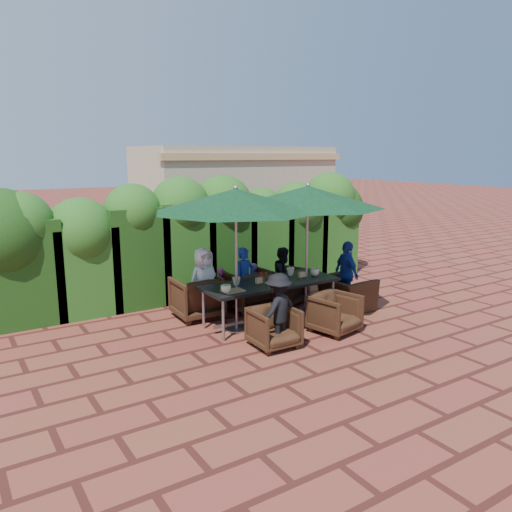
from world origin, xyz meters
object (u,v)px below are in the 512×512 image
chair_far_left (197,295)px  chair_far_right (284,284)px  chair_far_mid (248,288)px  dining_table (271,286)px  chair_end_right (346,288)px  umbrella_right (308,197)px  umbrella_left (236,201)px  chair_near_left (274,326)px  chair_near_right (335,311)px

chair_far_left → chair_far_right: size_ratio=1.07×
chair_far_left → chair_far_mid: bearing=177.6°
dining_table → chair_end_right: (1.71, -0.12, -0.26)m
umbrella_right → chair_far_right: size_ratio=3.45×
umbrella_left → chair_end_right: umbrella_left is taller
umbrella_left → chair_far_left: size_ratio=3.26×
chair_far_mid → chair_end_right: 1.91m
umbrella_left → umbrella_right: (1.44, -0.07, -0.00)m
chair_far_right → chair_end_right: bearing=105.9°
chair_far_mid → chair_near_left: 2.00m
chair_near_left → umbrella_left: bearing=96.8°
umbrella_left → chair_near_right: umbrella_left is taller
umbrella_right → chair_end_right: (0.95, -0.06, -1.80)m
umbrella_right → chair_near_right: size_ratio=3.74×
dining_table → chair_end_right: 1.73m
chair_far_mid → chair_far_right: size_ratio=1.09×
chair_far_mid → chair_far_right: bearing=174.4°
dining_table → chair_near_right: 1.22m
umbrella_right → chair_far_left: size_ratio=3.22×
umbrella_right → chair_near_right: (-0.12, -0.94, -1.85)m
umbrella_right → chair_near_right: umbrella_right is taller
umbrella_left → chair_far_mid: (0.77, 0.87, -1.79)m
chair_end_right → chair_far_right: bearing=37.3°
chair_far_mid → chair_end_right: (1.63, -1.00, -0.01)m
umbrella_left → chair_far_right: size_ratio=3.49×
chair_end_right → umbrella_left: bearing=85.2°
chair_far_right → chair_near_right: 1.87m
chair_far_right → dining_table: bearing=19.7°
umbrella_left → chair_near_right: (1.32, -1.01, -1.85)m
umbrella_right → chair_end_right: size_ratio=2.85×
chair_far_right → chair_near_right: size_ratio=1.08×
chair_far_mid → chair_near_right: 1.96m
chair_far_left → chair_near_right: chair_far_left is taller
chair_near_left → chair_near_right: (1.24, -0.01, 0.02)m
umbrella_left → chair_far_mid: 2.13m
umbrella_left → chair_far_right: umbrella_left is taller
dining_table → chair_far_right: size_ratio=3.18×
dining_table → umbrella_left: 1.69m
chair_far_mid → chair_far_right: (0.84, -0.03, -0.03)m
umbrella_left → chair_near_right: 2.49m
chair_far_right → chair_end_right: chair_end_right is taller
umbrella_right → chair_far_right: bearing=79.7°
chair_far_left → chair_near_right: size_ratio=1.16×
chair_far_mid → chair_far_left: bearing=-8.1°
chair_far_left → chair_near_left: size_ratio=1.22×
chair_far_mid → chair_end_right: chair_far_mid is taller
umbrella_left → chair_far_left: (-0.28, 0.96, -1.79)m
chair_far_mid → chair_near_right: chair_far_mid is taller
umbrella_right → chair_far_left: umbrella_right is taller
chair_far_mid → chair_near_right: (0.55, -1.88, -0.07)m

